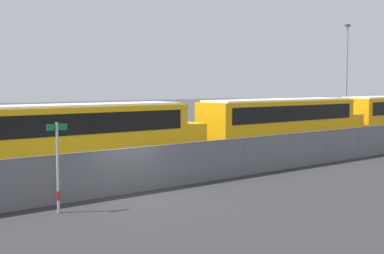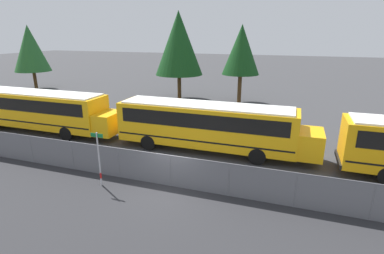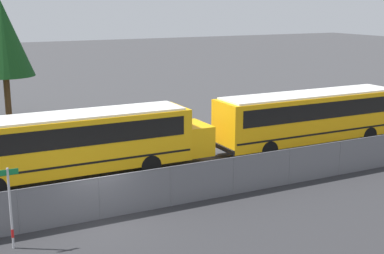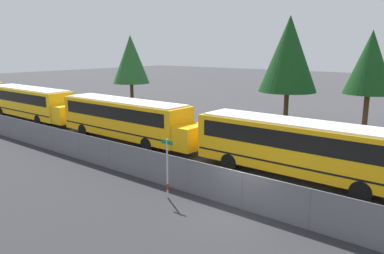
{
  "view_description": "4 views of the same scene",
  "coord_description": "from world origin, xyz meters",
  "px_view_note": "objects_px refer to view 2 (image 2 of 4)",
  "views": [
    {
      "loc": [
        -10.84,
        -16.59,
        4.05
      ],
      "look_at": [
        8.13,
        6.14,
        1.7
      ],
      "focal_mm": 50.0,
      "sensor_mm": 36.0,
      "label": 1
    },
    {
      "loc": [
        5.53,
        -12.68,
        7.52
      ],
      "look_at": [
        -0.38,
        4.46,
        1.82
      ],
      "focal_mm": 28.0,
      "sensor_mm": 36.0,
      "label": 2
    },
    {
      "loc": [
        -5.65,
        -18.91,
        8.2
      ],
      "look_at": [
        6.47,
        4.83,
        2.0
      ],
      "focal_mm": 50.0,
      "sensor_mm": 36.0,
      "label": 3
    },
    {
      "loc": [
        7.96,
        -13.35,
        6.97
      ],
      "look_at": [
        -7.14,
        5.36,
        1.88
      ],
      "focal_mm": 35.0,
      "sensor_mm": 36.0,
      "label": 4
    }
  ],
  "objects_px": {
    "school_bus_2": "(40,108)",
    "tree_0": "(30,48)",
    "tree_2": "(179,43)",
    "school_bus_3": "(209,124)",
    "street_sign": "(99,158)",
    "tree_1": "(241,50)"
  },
  "relations": [
    {
      "from": "school_bus_2",
      "to": "tree_0",
      "type": "relative_size",
      "value": 1.52
    },
    {
      "from": "tree_0",
      "to": "street_sign",
      "type": "bearing_deg",
      "value": -39.29
    },
    {
      "from": "school_bus_2",
      "to": "tree_1",
      "type": "xyz_separation_m",
      "value": [
        12.9,
        15.57,
        3.88
      ]
    },
    {
      "from": "tree_0",
      "to": "tree_1",
      "type": "distance_m",
      "value": 28.57
    },
    {
      "from": "school_bus_3",
      "to": "tree_0",
      "type": "height_order",
      "value": "tree_0"
    },
    {
      "from": "school_bus_3",
      "to": "street_sign",
      "type": "xyz_separation_m",
      "value": [
        -3.95,
        -6.34,
        -0.37
      ]
    },
    {
      "from": "school_bus_2",
      "to": "tree_2",
      "type": "height_order",
      "value": "tree_2"
    },
    {
      "from": "tree_0",
      "to": "tree_2",
      "type": "bearing_deg",
      "value": 0.41
    },
    {
      "from": "street_sign",
      "to": "tree_1",
      "type": "relative_size",
      "value": 0.34
    },
    {
      "from": "street_sign",
      "to": "school_bus_3",
      "type": "bearing_deg",
      "value": 58.07
    },
    {
      "from": "street_sign",
      "to": "tree_2",
      "type": "relative_size",
      "value": 0.29
    },
    {
      "from": "school_bus_3",
      "to": "street_sign",
      "type": "height_order",
      "value": "school_bus_3"
    },
    {
      "from": "tree_1",
      "to": "street_sign",
      "type": "bearing_deg",
      "value": -98.21
    },
    {
      "from": "street_sign",
      "to": "tree_2",
      "type": "xyz_separation_m",
      "value": [
        -3.85,
        20.96,
        4.89
      ]
    },
    {
      "from": "school_bus_3",
      "to": "street_sign",
      "type": "distance_m",
      "value": 7.48
    },
    {
      "from": "tree_0",
      "to": "school_bus_2",
      "type": "bearing_deg",
      "value": -43.21
    },
    {
      "from": "school_bus_2",
      "to": "street_sign",
      "type": "distance_m",
      "value": 11.53
    },
    {
      "from": "school_bus_2",
      "to": "tree_2",
      "type": "relative_size",
      "value": 1.32
    },
    {
      "from": "street_sign",
      "to": "tree_2",
      "type": "height_order",
      "value": "tree_2"
    },
    {
      "from": "school_bus_3",
      "to": "school_bus_2",
      "type": "bearing_deg",
      "value": -179.01
    },
    {
      "from": "tree_1",
      "to": "school_bus_2",
      "type": "bearing_deg",
      "value": -129.65
    },
    {
      "from": "tree_2",
      "to": "school_bus_2",
      "type": "bearing_deg",
      "value": -111.74
    }
  ]
}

